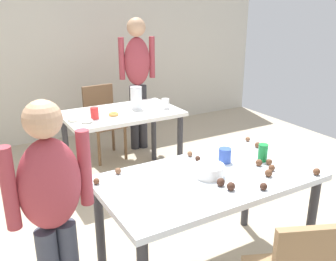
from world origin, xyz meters
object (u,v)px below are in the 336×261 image
(pitcher_far, at_px, (136,98))
(chair_far_table, at_px, (103,117))
(dining_table_near, at_px, (209,189))
(person_girl_near, at_px, (53,207))
(soda_can, at_px, (263,153))
(dining_table_far, at_px, (122,122))
(mixing_bowl, at_px, (209,170))
(person_adult_far, at_px, (137,72))

(pitcher_far, bearing_deg, chair_far_table, 101.41)
(dining_table_near, bearing_deg, pitcher_far, 80.38)
(person_girl_near, xyz_separation_m, soda_can, (1.44, -0.00, 0.00))
(chair_far_table, xyz_separation_m, person_girl_near, (-1.12, -2.34, 0.31))
(dining_table_far, xyz_separation_m, mixing_bowl, (-0.10, -1.64, 0.15))
(dining_table_near, bearing_deg, soda_can, 0.73)
(person_adult_far, height_order, soda_can, person_adult_far)
(person_girl_near, bearing_deg, soda_can, -0.04)
(chair_far_table, height_order, pitcher_far, pitcher_far)
(person_girl_near, bearing_deg, dining_table_near, -0.41)
(person_girl_near, height_order, soda_can, person_girl_near)
(chair_far_table, distance_m, person_adult_far, 0.70)
(person_girl_near, bearing_deg, mixing_bowl, -0.49)
(dining_table_far, bearing_deg, mixing_bowl, -93.53)
(soda_can, bearing_deg, person_girl_near, 179.96)
(mixing_bowl, xyz_separation_m, soda_can, (0.46, 0.01, 0.02))
(dining_table_near, bearing_deg, person_adult_far, 74.99)
(dining_table_far, distance_m, soda_can, 1.68)
(dining_table_far, distance_m, person_adult_far, 0.98)
(chair_far_table, relative_size, soda_can, 7.13)
(person_adult_far, distance_m, mixing_bowl, 2.47)
(dining_table_near, xyz_separation_m, pitcher_far, (0.28, 1.67, 0.21))
(dining_table_far, relative_size, person_girl_near, 0.85)
(person_girl_near, bearing_deg, chair_far_table, 64.42)
(person_adult_far, bearing_deg, dining_table_near, -105.01)
(dining_table_near, height_order, mixing_bowl, mixing_bowl)
(dining_table_far, distance_m, chair_far_table, 0.73)
(soda_can, bearing_deg, person_adult_far, 85.71)
(person_adult_far, distance_m, soda_can, 2.38)
(mixing_bowl, relative_size, pitcher_far, 0.82)
(dining_table_far, relative_size, chair_far_table, 1.33)
(dining_table_far, relative_size, soda_can, 9.52)
(dining_table_near, height_order, pitcher_far, pitcher_far)
(chair_far_table, xyz_separation_m, person_adult_far, (0.49, 0.02, 0.50))
(chair_far_table, bearing_deg, person_adult_far, 2.78)
(dining_table_far, bearing_deg, soda_can, -77.61)
(person_adult_far, relative_size, mixing_bowl, 8.64)
(dining_table_near, bearing_deg, dining_table_far, 86.50)
(person_adult_far, distance_m, pitcher_far, 0.80)
(dining_table_far, xyz_separation_m, person_girl_near, (-1.08, -1.63, 0.17))
(person_girl_near, distance_m, person_adult_far, 2.87)
(chair_far_table, distance_m, mixing_bowl, 2.38)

